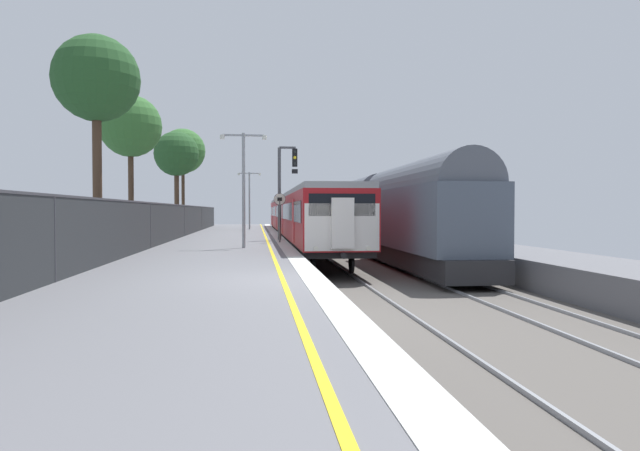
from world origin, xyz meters
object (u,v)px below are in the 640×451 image
speed_limit_sign (280,211)px  background_tree_right (95,82)px  signal_gantry (284,182)px  platform_lamp_far (249,195)px  background_tree_centre (129,128)px  freight_train_adjacent_track (383,212)px  platform_lamp_mid (244,179)px  commuter_train_at_platform (298,216)px  background_tree_left (176,155)px  background_tree_back (183,153)px

speed_limit_sign → background_tree_right: size_ratio=0.30×
signal_gantry → platform_lamp_far: signal_gantry is taller
background_tree_centre → freight_train_adjacent_track: bearing=0.9°
platform_lamp_mid → freight_train_adjacent_track: bearing=39.4°
background_tree_centre → background_tree_right: background_tree_right is taller
speed_limit_sign → platform_lamp_far: (-1.72, 20.62, 1.36)m
background_tree_centre → platform_lamp_far: bearing=72.0°
commuter_train_at_platform → signal_gantry: bearing=-99.1°
platform_lamp_far → speed_limit_sign: bearing=-85.2°
commuter_train_at_platform → speed_limit_sign: (-1.85, -11.90, 0.33)m
freight_train_adjacent_track → speed_limit_sign: freight_train_adjacent_track is taller
signal_gantry → background_tree_left: size_ratio=0.65×
background_tree_left → background_tree_back: size_ratio=0.89×
signal_gantry → background_tree_centre: (-8.15, -0.67, 2.71)m
signal_gantry → platform_lamp_far: 18.10m
speed_limit_sign → background_tree_back: 24.41m
commuter_train_at_platform → signal_gantry: (-1.48, -9.26, 1.94)m
commuter_train_at_platform → background_tree_centre: size_ratio=5.48×
freight_train_adjacent_track → platform_lamp_mid: 9.91m
freight_train_adjacent_track → signal_gantry: signal_gantry is taller
freight_train_adjacent_track → background_tree_back: 24.99m
speed_limit_sign → platform_lamp_far: 20.74m
background_tree_right → commuter_train_at_platform: bearing=63.3°
background_tree_right → background_tree_back: (-0.31, 28.82, 0.24)m
commuter_train_at_platform → signal_gantry: size_ratio=8.14×
platform_lamp_far → background_tree_back: 7.25m
commuter_train_at_platform → background_tree_left: bearing=149.3°
signal_gantry → background_tree_left: background_tree_left is taller
signal_gantry → platform_lamp_mid: bearing=-107.4°
speed_limit_sign → platform_lamp_mid: size_ratio=0.50×
commuter_train_at_platform → freight_train_adjacent_track: (4.00, -9.70, 0.29)m
background_tree_centre → background_tree_left: bearing=88.7°
commuter_train_at_platform → platform_lamp_mid: bearing=-102.6°
freight_train_adjacent_track → background_tree_centre: 14.31m
background_tree_left → background_tree_centre: bearing=-91.3°
background_tree_left → background_tree_right: size_ratio=0.96×
commuter_train_at_platform → background_tree_right: background_tree_right is taller
platform_lamp_far → background_tree_right: size_ratio=0.60×
signal_gantry → background_tree_left: (-7.81, 14.77, 2.79)m
platform_lamp_mid → background_tree_back: background_tree_back is taller
freight_train_adjacent_track → commuter_train_at_platform: bearing=112.4°
commuter_train_at_platform → background_tree_right: (-9.11, -18.10, 5.24)m
speed_limit_sign → platform_lamp_far: bearing=94.8°
platform_lamp_far → background_tree_centre: bearing=-108.0°
freight_train_adjacent_track → background_tree_back: background_tree_back is taller
background_tree_right → freight_train_adjacent_track: bearing=32.6°
freight_train_adjacent_track → background_tree_left: (-13.29, 15.22, 4.44)m
freight_train_adjacent_track → background_tree_centre: (-13.63, -0.22, 4.36)m
platform_lamp_far → background_tree_centre: (-6.06, -18.64, 2.96)m
background_tree_back → background_tree_right: bearing=-89.4°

